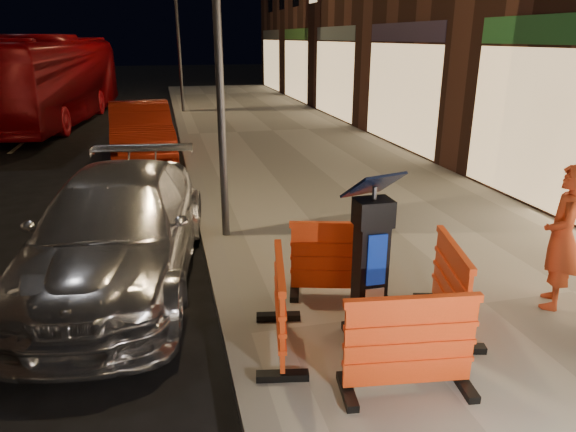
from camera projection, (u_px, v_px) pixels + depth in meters
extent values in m
plane|color=black|center=(238.00, 347.00, 5.56)|extent=(120.00, 120.00, 0.00)
cube|color=gray|center=(484.00, 308.00, 6.20)|extent=(6.00, 60.00, 0.15)
cube|color=slate|center=(238.00, 341.00, 5.54)|extent=(0.30, 60.00, 0.15)
cube|color=black|center=(370.00, 262.00, 5.23)|extent=(0.64, 0.64, 1.71)
cube|color=#FD4716|center=(410.00, 345.00, 4.49)|extent=(1.28, 0.66, 0.95)
cube|color=#FD4716|center=(339.00, 259.00, 6.23)|extent=(1.31, 0.81, 0.95)
cube|color=#FD4716|center=(280.00, 306.00, 5.15)|extent=(0.72, 1.29, 0.95)
cube|color=#FD4716|center=(450.00, 285.00, 5.57)|extent=(0.79, 1.31, 0.95)
imported|color=silver|center=(123.00, 278.00, 7.15)|extent=(2.70, 5.24, 1.45)
imported|color=#A72411|center=(144.00, 157.00, 14.34)|extent=(1.88, 4.63, 1.50)
imported|color=#93060E|center=(55.00, 123.00, 20.02)|extent=(4.06, 11.96, 3.27)
imported|color=#A4371A|center=(562.00, 237.00, 5.87)|extent=(0.71, 0.75, 1.72)
cylinder|color=#3F3F44|center=(218.00, 39.00, 7.33)|extent=(0.12, 0.12, 6.00)
cylinder|color=#3F3F44|center=(178.00, 38.00, 21.09)|extent=(0.12, 0.12, 6.00)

